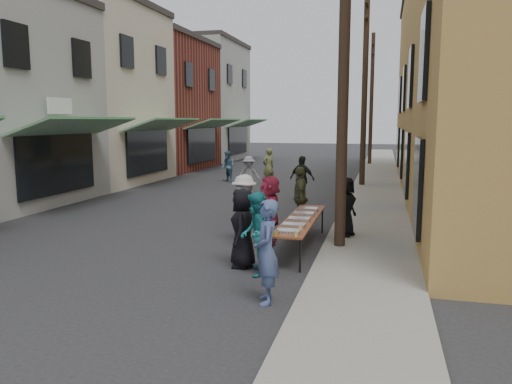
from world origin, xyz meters
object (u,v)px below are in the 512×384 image
Objects in this scene: guest_front_a at (243,228)px; utility_pole_far at (371,100)px; serving_table at (301,220)px; server at (346,206)px; catering_tray_sausage at (288,232)px; utility_pole_near at (344,58)px; utility_pole_mid at (365,90)px; guest_front_c at (256,234)px.

utility_pole_far is at bearing 169.00° from guest_front_a.
serving_table is at bearing 145.03° from guest_front_a.
utility_pole_far is 2.25× the size of serving_table.
utility_pole_far is 24.51m from serving_table.
utility_pole_far is 5.82× the size of server.
guest_front_a is at bearing -118.07° from serving_table.
catering_tray_sausage reaches higher than serving_table.
utility_pole_near is at bearing -90.00° from utility_pole_far.
utility_pole_mid is 1.00× the size of utility_pole_far.
utility_pole_mid reaches higher than guest_front_a.
utility_pole_far reaches higher than guest_front_a.
server is (0.96, 1.29, 0.16)m from serving_table.
guest_front_a reaches higher than catering_tray_sausage.
guest_front_a is at bearing 170.83° from server.
utility_pole_far reaches higher than serving_table.
utility_pole_mid is at bearing -90.00° from utility_pole_far.
catering_tray_sausage is 0.96m from guest_front_a.
guest_front_c is at bearing -103.77° from serving_table.
server reaches higher than serving_table.
utility_pole_mid is 5.33× the size of guest_front_c.
server is (1.51, 3.53, 0.03)m from guest_front_c.
serving_table is 8.00× the size of catering_tray_sausage.
guest_front_c is at bearing -120.93° from utility_pole_near.
utility_pole_far reaches higher than catering_tray_sausage.
utility_pole_far is 23.20m from server.
catering_tray_sausage is (-0.91, -25.85, -3.71)m from utility_pole_far.
server is (0.05, -10.91, -3.63)m from utility_pole_mid.
guest_front_a is (-1.86, -1.98, -3.66)m from utility_pole_near.
utility_pole_mid is 12.80m from serving_table.
utility_pole_near is 5.36× the size of guest_front_a.
server is at bearing 146.00° from guest_front_c.
utility_pole_near is 1.00× the size of utility_pole_far.
catering_tray_sausage is 0.32× the size of server.
serving_table is at bearing 155.42° from guest_front_c.
guest_front_c is (-1.46, -14.44, -3.66)m from utility_pole_mid.
guest_front_c reaches higher than serving_table.
utility_pole_mid is 11.50m from server.
utility_pole_far is 26.30m from guest_front_a.
serving_table is 2.37× the size of guest_front_c.
catering_tray_sausage is 0.81m from guest_front_c.
utility_pole_near is 4.63m from guest_front_c.
utility_pole_mid is 18.00× the size of catering_tray_sausage.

